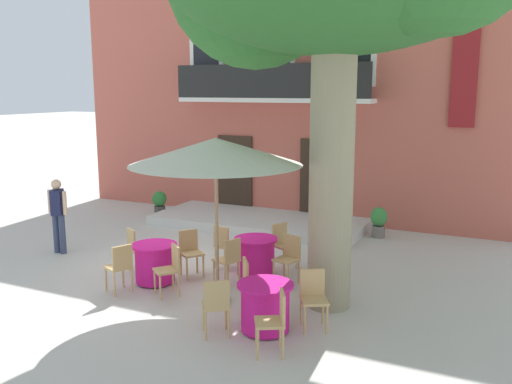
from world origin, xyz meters
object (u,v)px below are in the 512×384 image
object	(u,v)px
cafe_chair_near_tree_0	(283,242)
ground_planter_left	(159,202)
cafe_chair_near_tree_2	(229,258)
ground_planter_right	(379,221)
cafe_chair_middle_3	(170,267)
cafe_table_middle	(155,263)
cafe_table_near_tree	(256,256)
cafe_table_front	(265,307)
cafe_chair_front_3	(252,282)
cafe_chair_front_1	(275,318)
cafe_chair_near_tree_1	(225,244)
cafe_chair_near_tree_3	(289,256)
cafe_chair_front_0	(216,303)
cafe_chair_middle_1	(137,247)
cafe_chair_middle_0	(190,250)
cafe_chair_front_2	(313,295)
pedestrian_near_entrance	(58,212)
cafe_umbrella	(216,152)
cafe_chair_middle_2	(120,265)

from	to	relation	value
cafe_chair_near_tree_0	ground_planter_left	distance (m)	5.87
cafe_chair_near_tree_2	ground_planter_right	distance (m)	4.93
cafe_chair_middle_3	cafe_table_middle	bearing A→B (deg)	147.37
ground_planter_left	ground_planter_right	xyz separation A→B (m)	(6.36, 0.29, 0.03)
cafe_table_near_tree	cafe_chair_near_tree_2	world-z (taller)	cafe_chair_near_tree_2
cafe_table_front	cafe_chair_front_3	distance (m)	0.77
cafe_chair_near_tree_2	cafe_chair_middle_3	bearing A→B (deg)	-128.14
cafe_chair_near_tree_0	cafe_table_front	bearing A→B (deg)	-72.20
cafe_chair_middle_3	cafe_chair_front_3	bearing A→B (deg)	-2.79
cafe_chair_front_1	cafe_table_near_tree	bearing A→B (deg)	119.95
cafe_chair_near_tree_1	cafe_table_middle	xyz separation A→B (m)	(-0.80, -1.30, -0.14)
cafe_chair_near_tree_3	cafe_chair_front_0	world-z (taller)	same
cafe_table_middle	cafe_chair_middle_1	bearing A→B (deg)	153.41
cafe_chair_near_tree_3	cafe_chair_middle_0	world-z (taller)	same
cafe_chair_front_2	pedestrian_near_entrance	bearing A→B (deg)	168.62
cafe_table_near_tree	cafe_chair_near_tree_1	xyz separation A→B (m)	(-0.75, 0.09, 0.14)
cafe_chair_front_2	cafe_chair_front_1	bearing A→B (deg)	-99.99
cafe_table_front	pedestrian_near_entrance	size ratio (longest dim) A/B	0.51
cafe_chair_near_tree_1	cafe_chair_front_2	bearing A→B (deg)	-36.49
cafe_chair_front_0	cafe_chair_front_1	distance (m)	1.00
cafe_chair_near_tree_1	cafe_chair_middle_0	size ratio (longest dim) A/B	1.00
cafe_table_front	pedestrian_near_entrance	distance (m)	6.14
cafe_chair_near_tree_1	cafe_chair_near_tree_3	xyz separation A→B (m)	(1.49, -0.20, 0.00)
ground_planter_right	cafe_chair_front_0	bearing A→B (deg)	-97.45
cafe_chair_near_tree_0	cafe_chair_front_1	bearing A→B (deg)	-68.92
pedestrian_near_entrance	cafe_umbrella	bearing A→B (deg)	-12.29
cafe_chair_near_tree_1	cafe_table_front	world-z (taller)	cafe_chair_near_tree_1
cafe_chair_near_tree_2	cafe_chair_front_2	size ratio (longest dim) A/B	1.00
cafe_chair_middle_1	ground_planter_left	xyz separation A→B (m)	(-2.60, 4.47, -0.14)
cafe_chair_near_tree_2	cafe_chair_front_3	size ratio (longest dim) A/B	1.00
cafe_chair_near_tree_1	cafe_table_middle	size ratio (longest dim) A/B	1.05
cafe_chair_middle_1	cafe_chair_front_0	xyz separation A→B (m)	(2.89, -1.89, 0.00)
cafe_chair_near_tree_0	cafe_chair_middle_3	world-z (taller)	same
cafe_chair_front_0	cafe_chair_front_1	bearing A→B (deg)	-6.97
cafe_chair_near_tree_0	cafe_chair_near_tree_2	world-z (taller)	same
cafe_chair_middle_2	cafe_chair_middle_3	bearing A→B (deg)	19.57
cafe_chair_front_1	cafe_chair_near_tree_2	bearing A→B (deg)	130.95
cafe_chair_near_tree_1	cafe_chair_near_tree_2	xyz separation A→B (m)	(0.53, -0.81, 0.00)
cafe_chair_middle_2	cafe_chair_near_tree_2	bearing A→B (deg)	37.43
cafe_chair_near_tree_2	cafe_chair_middle_1	distance (m)	2.02
cafe_chair_near_tree_2	cafe_chair_near_tree_1	bearing A→B (deg)	123.34
cafe_chair_front_0	cafe_chair_front_2	distance (m)	1.51
cafe_chair_near_tree_0	cafe_chair_middle_0	xyz separation A→B (m)	(-1.44, -1.27, 0.00)
cafe_table_middle	cafe_chair_middle_3	xyz separation A→B (m)	(0.63, -0.41, 0.14)
ground_planter_left	cafe_chair_near_tree_0	bearing A→B (deg)	-29.51
cafe_table_near_tree	cafe_chair_front_0	distance (m)	2.85
cafe_chair_middle_1	cafe_chair_middle_3	size ratio (longest dim) A/B	1.00
cafe_chair_near_tree_2	cafe_table_middle	size ratio (longest dim) A/B	1.05
ground_planter_right	cafe_chair_near_tree_1	bearing A→B (deg)	-121.05
cafe_table_near_tree	cafe_table_middle	size ratio (longest dim) A/B	1.00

